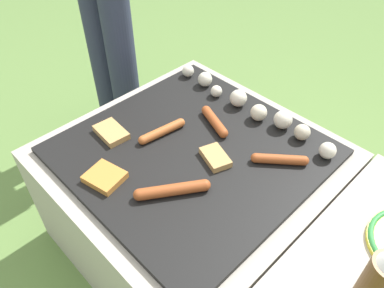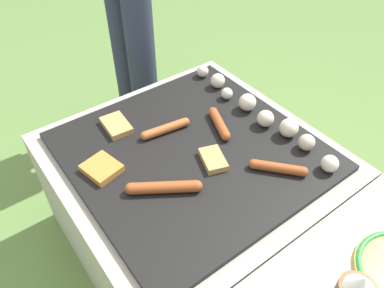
{
  "view_description": "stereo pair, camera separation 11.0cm",
  "coord_description": "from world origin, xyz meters",
  "views": [
    {
      "loc": [
        0.58,
        -0.57,
        1.22
      ],
      "look_at": [
        0.0,
        0.0,
        0.47
      ],
      "focal_mm": 35.0,
      "sensor_mm": 36.0,
      "label": 1
    },
    {
      "loc": [
        0.65,
        -0.48,
        1.22
      ],
      "look_at": [
        0.0,
        0.0,
        0.47
      ],
      "focal_mm": 35.0,
      "sensor_mm": 36.0,
      "label": 2
    }
  ],
  "objects": [
    {
      "name": "ground_plane",
      "position": [
        0.0,
        0.0,
        0.0
      ],
      "size": [
        14.0,
        14.0,
        0.0
      ],
      "primitive_type": "plane",
      "color": "#608442"
    },
    {
      "name": "sausage_mid_right",
      "position": [
        0.09,
        -0.16,
        0.46
      ],
      "size": [
        0.13,
        0.18,
        0.03
      ],
      "color": "#A34C23",
      "rests_on": "grill"
    },
    {
      "name": "mushroom_row",
      "position": [
        0.02,
        0.27,
        0.47
      ],
      "size": [
        0.64,
        0.08,
        0.06
      ],
      "color": "silver",
      "rests_on": "grill"
    },
    {
      "name": "bread_slice_center",
      "position": [
        -0.08,
        -0.26,
        0.46
      ],
      "size": [
        0.11,
        0.11,
        0.02
      ],
      "color": "#D18438",
      "rests_on": "grill"
    },
    {
      "name": "grill",
      "position": [
        0.0,
        0.0,
        0.22
      ],
      "size": [
        0.78,
        0.78,
        0.45
      ],
      "color": "#B2AA9E",
      "rests_on": "ground_plane"
    },
    {
      "name": "sausage_front_left",
      "position": [
        -0.11,
        -0.02,
        0.46
      ],
      "size": [
        0.05,
        0.17,
        0.03
      ],
      "color": "#B7602D",
      "rests_on": "grill"
    },
    {
      "name": "bread_slice_right",
      "position": [
        0.08,
        0.02,
        0.46
      ],
      "size": [
        0.11,
        0.09,
        0.02
      ],
      "color": "tan",
      "rests_on": "grill"
    },
    {
      "name": "bread_slice_left",
      "position": [
        -0.22,
        -0.13,
        0.46
      ],
      "size": [
        0.11,
        0.08,
        0.02
      ],
      "color": "tan",
      "rests_on": "grill"
    },
    {
      "name": "sausage_back_center",
      "position": [
        -0.03,
        0.13,
        0.46
      ],
      "size": [
        0.15,
        0.07,
        0.03
      ],
      "color": "#A34C23",
      "rests_on": "grill"
    },
    {
      "name": "sausage_front_center",
      "position": [
        0.22,
        0.14,
        0.46
      ],
      "size": [
        0.13,
        0.12,
        0.03
      ],
      "color": "#A34C23",
      "rests_on": "grill"
    }
  ]
}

